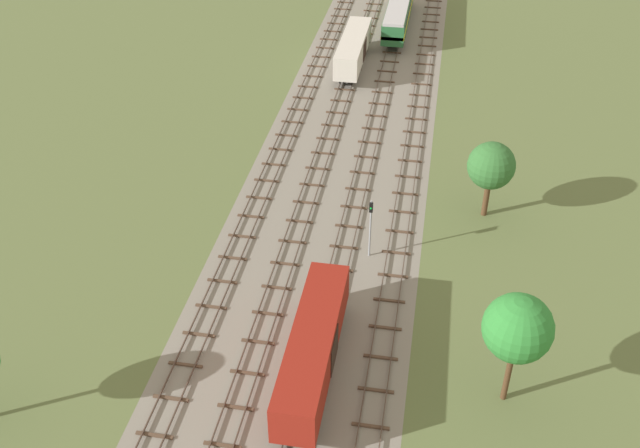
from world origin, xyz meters
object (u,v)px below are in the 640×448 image
object	(u,v)px
freight_boxcar_centre_left_nearest	(313,346)
freight_boxcar_left_near	(353,48)
signal_post_nearest	(371,222)
diesel_railcar_centre_left_mid	(399,9)

from	to	relation	value
freight_boxcar_centre_left_nearest	freight_boxcar_left_near	world-z (taller)	same
freight_boxcar_left_near	signal_post_nearest	distance (m)	38.07
diesel_railcar_centre_left_mid	freight_boxcar_centre_left_nearest	bearing A→B (deg)	-89.99
freight_boxcar_centre_left_nearest	freight_boxcar_left_near	xyz separation A→B (m)	(-4.36, 50.89, 0.00)
freight_boxcar_left_near	signal_post_nearest	world-z (taller)	signal_post_nearest
freight_boxcar_left_near	diesel_railcar_centre_left_mid	xyz separation A→B (m)	(4.35, 14.40, 0.15)
signal_post_nearest	freight_boxcar_left_near	bearing A→B (deg)	99.89
freight_boxcar_centre_left_nearest	diesel_railcar_centre_left_mid	bearing A→B (deg)	90.01
freight_boxcar_left_near	signal_post_nearest	bearing A→B (deg)	-80.11
freight_boxcar_centre_left_nearest	diesel_railcar_centre_left_mid	size ratio (longest dim) A/B	0.68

